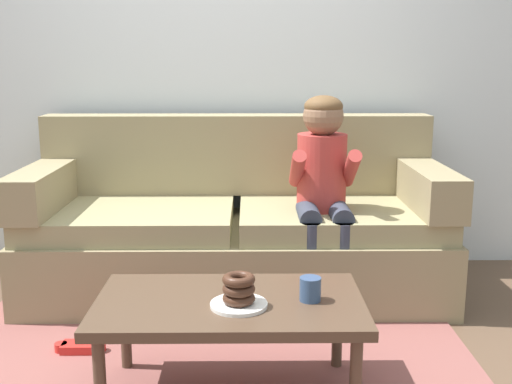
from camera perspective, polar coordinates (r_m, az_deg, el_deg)
ground at (r=2.82m, az=-4.32°, el=-15.01°), size 10.00×10.00×0.00m
wall_back at (r=3.91m, az=-3.33°, el=13.78°), size 8.00×0.10×2.80m
couch at (r=3.48m, az=-1.79°, el=-3.53°), size 2.26×0.90×0.96m
coffee_table at (r=2.38m, az=-2.43°, el=-10.73°), size 1.01×0.57×0.40m
person_child at (r=3.23m, az=6.17°, el=1.08°), size 0.34×0.58×1.10m
plate at (r=2.30m, az=-1.58°, el=-10.27°), size 0.21×0.21×0.01m
donut at (r=2.29m, az=-1.58°, el=-9.69°), size 0.16×0.16×0.04m
donut_second at (r=2.28m, az=-1.59°, el=-8.85°), size 0.14×0.14×0.04m
donut_third at (r=2.27m, az=-1.59°, el=-8.00°), size 0.16×0.16×0.04m
mug at (r=2.35m, az=4.99°, el=-8.84°), size 0.08×0.08×0.09m
toy_controller at (r=2.95m, az=-15.78°, el=-13.60°), size 0.23×0.09×0.05m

